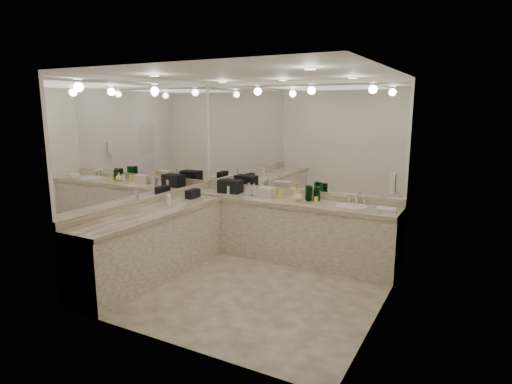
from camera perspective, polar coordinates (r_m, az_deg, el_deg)
The scene contains 38 objects.
floor at distance 5.52m, azimuth -0.98°, elevation -12.53°, with size 3.20×3.20×0.00m, color #BEB5A0.
ceiling at distance 5.07m, azimuth -1.08°, elevation 15.46°, with size 3.20×3.20×0.00m, color white.
wall_back at distance 6.47m, azimuth 5.49°, elevation 2.97°, with size 3.20×0.02×2.60m, color silver.
wall_left at distance 6.07m, azimuth -14.33°, elevation 2.12°, with size 0.02×3.00×2.60m, color silver.
wall_right at distance 4.59m, azimuth 16.69°, elevation -0.91°, with size 0.02×3.00×2.60m, color silver.
vanity_back_base at distance 6.39m, azimuth 4.29°, elevation -5.20°, with size 3.20×0.60×0.84m, color silver.
vanity_back_top at distance 6.27m, azimuth 4.31°, elevation -1.28°, with size 3.20×0.64×0.06m, color beige.
vanity_left_base at distance 5.86m, azimuth -13.71°, elevation -7.03°, with size 0.60×2.40×0.84m, color silver.
vanity_left_top at distance 5.73m, azimuth -13.85°, elevation -2.78°, with size 0.64×2.42×0.06m, color beige.
backsplash_back at distance 6.51m, azimuth 5.36°, elevation -0.10°, with size 3.20×0.04×0.10m, color beige.
backsplash_left at distance 6.12m, azimuth -14.03°, elevation -1.13°, with size 0.04×3.00×0.10m, color beige.
mirror_back at distance 6.41m, azimuth 5.52°, elevation 7.17°, with size 3.12×0.01×1.55m, color white.
mirror_left at distance 6.01m, azimuth -14.47°, elevation 6.59°, with size 0.01×2.92×1.55m, color white.
sink at distance 5.96m, azimuth 12.73°, elevation -1.94°, with size 0.44×0.44×0.03m, color white.
faucet at distance 6.14m, azimuth 13.29°, elevation -0.86°, with size 0.24×0.16×0.14m, color silver.
wall_phone at distance 5.26m, azimuth 17.80°, elevation 1.10°, with size 0.06×0.10×0.24m, color white.
door at distance 4.18m, azimuth 14.90°, elevation -5.55°, with size 0.02×0.82×2.10m, color white.
black_toiletry_bag at distance 6.75m, azimuth -3.45°, elevation 0.79°, with size 0.36×0.22×0.20m, color black.
black_bag_spill at distance 6.42m, azimuth -8.43°, elevation -0.19°, with size 0.11×0.24×0.13m, color black.
cream_cosmetic_case at distance 6.40m, azimuth 1.36°, elevation -0.04°, with size 0.26×0.16×0.15m, color beige.
hand_towel at distance 5.82m, azimuth 16.96°, elevation -2.22°, with size 0.24×0.16×0.04m, color white.
lotion_left at distance 5.99m, azimuth -11.59°, elevation -1.00°, with size 0.07×0.07×0.16m, color white.
soap_bottle_a at distance 6.53m, azimuth -0.23°, elevation 0.35°, with size 0.07×0.07×0.18m, color white.
soap_bottle_b at distance 6.51m, azimuth -0.91°, elevation 0.39°, with size 0.09×0.09×0.20m, color #B9B5CD.
soap_bottle_c at distance 6.15m, azimuth 5.69°, elevation -0.50°, with size 0.12×0.12×0.16m, color beige.
green_bottle_0 at distance 6.19m, azimuth 7.98°, elevation -0.35°, with size 0.07×0.07×0.19m, color #0A541F.
green_bottle_1 at distance 6.25m, azimuth 6.90°, elevation -0.08°, with size 0.07×0.07×0.21m, color #0A541F.
green_bottle_2 at distance 6.18m, azimuth 7.07°, elevation -0.32°, with size 0.07×0.07×0.19m, color #0A541F.
green_bottle_3 at distance 6.22m, azimuth 8.25°, elevation -0.22°, with size 0.07×0.07×0.20m, color #0A541F.
green_bottle_4 at distance 6.26m, azimuth 7.27°, elevation -0.12°, with size 0.06×0.06×0.20m, color #0A541F.
amenity_bottle_0 at distance 6.23m, azimuth 5.39°, elevation -0.51°, with size 0.07×0.07×0.12m, color white.
amenity_bottle_1 at distance 6.72m, azimuth -2.92°, elevation 0.42°, with size 0.06×0.06×0.13m, color silver.
amenity_bottle_2 at distance 6.27m, azimuth 3.31°, elevation -0.34°, with size 0.06×0.06×0.13m, color #F2D84C.
amenity_bottle_3 at distance 6.14m, azimuth 8.02°, elevation -0.99°, with size 0.06×0.06×0.07m, color #F2D84C.
amenity_bottle_4 at distance 6.65m, azimuth -3.72°, elevation 0.27°, with size 0.04×0.04×0.12m, color silver.
amenity_bottle_5 at distance 6.29m, azimuth 3.39°, elevation -0.45°, with size 0.06×0.06×0.11m, color #F2D84C.
amenity_bottle_6 at distance 6.90m, azimuth -4.25°, elevation 0.67°, with size 0.04×0.04×0.12m, color #E57F66.
amenity_bottle_7 at distance 6.81m, azimuth -4.12°, elevation 0.61°, with size 0.07×0.07×0.14m, color #F2D84C.
Camera 1 is at (2.47, -4.41, 2.24)m, focal length 30.00 mm.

